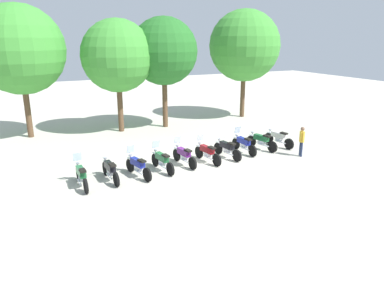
{
  "coord_description": "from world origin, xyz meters",
  "views": [
    {
      "loc": [
        -7.53,
        -15.6,
        6.18
      ],
      "look_at": [
        0.0,
        0.5,
        0.9
      ],
      "focal_mm": 33.83,
      "sensor_mm": 36.0,
      "label": 1
    }
  ],
  "objects_px": {
    "motorcycle_8": "(261,141)",
    "tree_2": "(164,51)",
    "motorcycle_2": "(138,166)",
    "motorcycle_3": "(162,160)",
    "motorcycle_7": "(244,144)",
    "motorcycle_4": "(184,155)",
    "person_0": "(302,139)",
    "motorcycle_5": "(207,152)",
    "motorcycle_1": "(110,170)",
    "motorcycle_6": "(227,148)",
    "motorcycle_9": "(278,138)",
    "tree_3": "(245,46)",
    "motorcycle_0": "(81,175)",
    "tree_1": "(117,56)",
    "tree_0": "(20,50)"
  },
  "relations": [
    {
      "from": "motorcycle_2",
      "to": "motorcycle_3",
      "type": "relative_size",
      "value": 0.99
    },
    {
      "from": "motorcycle_6",
      "to": "person_0",
      "type": "relative_size",
      "value": 1.34
    },
    {
      "from": "motorcycle_6",
      "to": "motorcycle_9",
      "type": "relative_size",
      "value": 1.0
    },
    {
      "from": "motorcycle_7",
      "to": "tree_2",
      "type": "distance_m",
      "value": 9.03
    },
    {
      "from": "person_0",
      "to": "tree_1",
      "type": "relative_size",
      "value": 0.22
    },
    {
      "from": "motorcycle_4",
      "to": "motorcycle_7",
      "type": "relative_size",
      "value": 1.0
    },
    {
      "from": "motorcycle_0",
      "to": "motorcycle_8",
      "type": "distance_m",
      "value": 10.22
    },
    {
      "from": "tree_0",
      "to": "tree_3",
      "type": "xyz_separation_m",
      "value": [
        15.66,
        -0.46,
        0.09
      ]
    },
    {
      "from": "motorcycle_8",
      "to": "tree_3",
      "type": "bearing_deg",
      "value": -39.39
    },
    {
      "from": "motorcycle_7",
      "to": "motorcycle_8",
      "type": "distance_m",
      "value": 1.27
    },
    {
      "from": "motorcycle_0",
      "to": "tree_1",
      "type": "distance_m",
      "value": 10.54
    },
    {
      "from": "motorcycle_3",
      "to": "person_0",
      "type": "distance_m",
      "value": 7.62
    },
    {
      "from": "motorcycle_6",
      "to": "motorcycle_7",
      "type": "distance_m",
      "value": 1.32
    },
    {
      "from": "motorcycle_5",
      "to": "tree_0",
      "type": "relative_size",
      "value": 0.27
    },
    {
      "from": "motorcycle_4",
      "to": "motorcycle_5",
      "type": "height_order",
      "value": "same"
    },
    {
      "from": "motorcycle_3",
      "to": "tree_3",
      "type": "xyz_separation_m",
      "value": [
        10.16,
        8.83,
        5.0
      ]
    },
    {
      "from": "motorcycle_2",
      "to": "motorcycle_8",
      "type": "height_order",
      "value": "motorcycle_2"
    },
    {
      "from": "motorcycle_7",
      "to": "motorcycle_4",
      "type": "bearing_deg",
      "value": 93.72
    },
    {
      "from": "motorcycle_0",
      "to": "tree_3",
      "type": "xyz_separation_m",
      "value": [
        13.96,
        9.19,
        5.0
      ]
    },
    {
      "from": "motorcycle_1",
      "to": "motorcycle_3",
      "type": "height_order",
      "value": "motorcycle_3"
    },
    {
      "from": "motorcycle_2",
      "to": "motorcycle_3",
      "type": "distance_m",
      "value": 1.3
    },
    {
      "from": "motorcycle_3",
      "to": "motorcycle_5",
      "type": "bearing_deg",
      "value": -92.48
    },
    {
      "from": "tree_2",
      "to": "tree_0",
      "type": "bearing_deg",
      "value": 173.2
    },
    {
      "from": "motorcycle_8",
      "to": "person_0",
      "type": "relative_size",
      "value": 1.33
    },
    {
      "from": "motorcycle_5",
      "to": "person_0",
      "type": "bearing_deg",
      "value": -113.28
    },
    {
      "from": "tree_0",
      "to": "motorcycle_0",
      "type": "bearing_deg",
      "value": -80.0
    },
    {
      "from": "motorcycle_5",
      "to": "motorcycle_8",
      "type": "relative_size",
      "value": 1.01
    },
    {
      "from": "motorcycle_3",
      "to": "tree_0",
      "type": "height_order",
      "value": "tree_0"
    },
    {
      "from": "motorcycle_3",
      "to": "motorcycle_1",
      "type": "bearing_deg",
      "value": 87.58
    },
    {
      "from": "motorcycle_3",
      "to": "motorcycle_4",
      "type": "bearing_deg",
      "value": -84.61
    },
    {
      "from": "motorcycle_4",
      "to": "motorcycle_5",
      "type": "relative_size",
      "value": 1.0
    },
    {
      "from": "motorcycle_8",
      "to": "tree_2",
      "type": "xyz_separation_m",
      "value": [
        -3.01,
        7.4,
        4.73
      ]
    },
    {
      "from": "motorcycle_7",
      "to": "tree_0",
      "type": "distance_m",
      "value": 14.47
    },
    {
      "from": "motorcycle_6",
      "to": "motorcycle_8",
      "type": "xyz_separation_m",
      "value": [
        2.54,
        0.47,
        0.0
      ]
    },
    {
      "from": "motorcycle_9",
      "to": "tree_3",
      "type": "height_order",
      "value": "tree_3"
    },
    {
      "from": "motorcycle_5",
      "to": "person_0",
      "type": "relative_size",
      "value": 1.35
    },
    {
      "from": "motorcycle_1",
      "to": "motorcycle_6",
      "type": "xyz_separation_m",
      "value": [
        6.34,
        0.58,
        0.0
      ]
    },
    {
      "from": "motorcycle_2",
      "to": "motorcycle_7",
      "type": "height_order",
      "value": "same"
    },
    {
      "from": "motorcycle_9",
      "to": "motorcycle_4",
      "type": "bearing_deg",
      "value": 85.86
    },
    {
      "from": "motorcycle_2",
      "to": "motorcycle_7",
      "type": "xyz_separation_m",
      "value": [
        6.35,
        0.97,
        0.0
      ]
    },
    {
      "from": "motorcycle_7",
      "to": "motorcycle_9",
      "type": "height_order",
      "value": "motorcycle_7"
    },
    {
      "from": "motorcycle_5",
      "to": "motorcycle_1",
      "type": "bearing_deg",
      "value": 86.19
    },
    {
      "from": "motorcycle_5",
      "to": "motorcycle_0",
      "type": "bearing_deg",
      "value": 86.69
    },
    {
      "from": "motorcycle_1",
      "to": "tree_0",
      "type": "height_order",
      "value": "tree_0"
    },
    {
      "from": "motorcycle_4",
      "to": "motorcycle_5",
      "type": "distance_m",
      "value": 1.27
    },
    {
      "from": "motorcycle_1",
      "to": "motorcycle_3",
      "type": "distance_m",
      "value": 2.54
    },
    {
      "from": "motorcycle_8",
      "to": "tree_2",
      "type": "bearing_deg",
      "value": 8.25
    },
    {
      "from": "motorcycle_6",
      "to": "person_0",
      "type": "distance_m",
      "value": 4.02
    },
    {
      "from": "motorcycle_7",
      "to": "tree_1",
      "type": "height_order",
      "value": "tree_1"
    },
    {
      "from": "motorcycle_7",
      "to": "person_0",
      "type": "distance_m",
      "value": 3.09
    }
  ]
}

